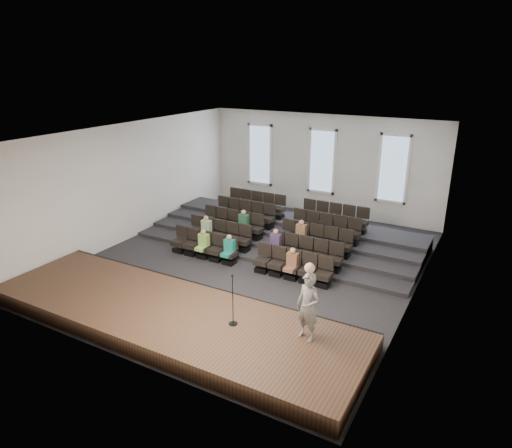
% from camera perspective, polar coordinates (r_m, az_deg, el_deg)
% --- Properties ---
extents(ground, '(14.00, 14.00, 0.00)m').
position_cam_1_polar(ground, '(17.85, -0.35, -4.74)').
color(ground, black).
rests_on(ground, ground).
extents(ceiling, '(12.00, 14.00, 0.02)m').
position_cam_1_polar(ceiling, '(16.42, -0.39, 11.37)').
color(ceiling, white).
rests_on(ceiling, ground).
extents(wall_back, '(12.00, 0.04, 5.00)m').
position_cam_1_polar(wall_back, '(23.15, 8.27, 7.31)').
color(wall_back, silver).
rests_on(wall_back, ground).
extents(wall_front, '(12.00, 0.04, 5.00)m').
position_cam_1_polar(wall_front, '(11.78, -17.49, -5.82)').
color(wall_front, silver).
rests_on(wall_front, ground).
extents(wall_left, '(0.04, 14.00, 5.00)m').
position_cam_1_polar(wall_left, '(20.51, -15.24, 5.22)').
color(wall_left, silver).
rests_on(wall_left, ground).
extents(wall_right, '(0.04, 14.00, 5.00)m').
position_cam_1_polar(wall_right, '(15.10, 19.95, -0.42)').
color(wall_right, silver).
rests_on(wall_right, ground).
extents(stage, '(11.80, 3.60, 0.50)m').
position_cam_1_polar(stage, '(14.03, -10.84, -11.29)').
color(stage, '#43311C').
rests_on(stage, ground).
extents(stage_lip, '(11.80, 0.06, 0.52)m').
position_cam_1_polar(stage_lip, '(15.23, -6.59, -8.40)').
color(stage_lip, black).
rests_on(stage_lip, ground).
extents(risers, '(11.80, 4.80, 0.60)m').
position_cam_1_polar(risers, '(20.39, 4.03, -1.00)').
color(risers, black).
rests_on(risers, ground).
extents(seating_rows, '(6.80, 4.70, 1.67)m').
position_cam_1_polar(seating_rows, '(18.84, 1.95, -1.16)').
color(seating_rows, black).
rests_on(seating_rows, ground).
extents(windows, '(8.44, 0.10, 3.24)m').
position_cam_1_polar(windows, '(23.05, 8.23, 7.77)').
color(windows, white).
rests_on(windows, wall_back).
extents(audience, '(4.85, 2.64, 1.10)m').
position_cam_1_polar(audience, '(17.94, -0.89, -1.81)').
color(audience, '#8BC74F').
rests_on(audience, seating_rows).
extents(speaker, '(0.78, 0.62, 1.88)m').
position_cam_1_polar(speaker, '(11.97, 6.52, -10.26)').
color(speaker, slate).
rests_on(speaker, stage).
extents(mic_stand, '(0.25, 0.25, 1.52)m').
position_cam_1_polar(mic_stand, '(12.76, -2.90, -10.64)').
color(mic_stand, black).
rests_on(mic_stand, stage).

